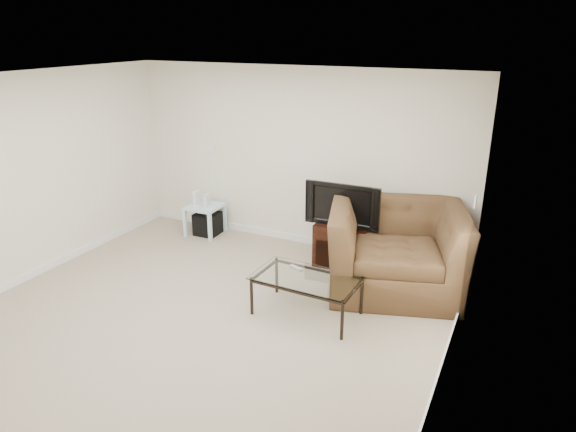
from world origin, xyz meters
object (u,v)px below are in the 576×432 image
at_px(television, 344,203).
at_px(coffee_table, 307,296).
at_px(side_table, 205,220).
at_px(subwoofer, 208,224).
at_px(recliner, 397,235).
at_px(tv_stand, 343,244).

height_order(television, coffee_table, television).
xyz_separation_m(side_table, subwoofer, (0.03, 0.02, -0.07)).
distance_m(television, recliner, 0.86).
relative_size(tv_stand, television, 0.77).
bearing_deg(side_table, recliner, -8.57).
xyz_separation_m(tv_stand, recliner, (0.77, -0.35, 0.39)).
height_order(recliner, coffee_table, recliner).
bearing_deg(tv_stand, subwoofer, 173.60).
height_order(tv_stand, subwoofer, tv_stand).
bearing_deg(coffee_table, side_table, 147.61).
relative_size(recliner, coffee_table, 1.37).
relative_size(tv_stand, recliner, 0.45).
xyz_separation_m(television, subwoofer, (-2.23, 0.16, -0.70)).
bearing_deg(subwoofer, tv_stand, -3.32).
height_order(side_table, subwoofer, side_table).
height_order(tv_stand, recliner, recliner).
bearing_deg(television, recliner, -23.21).
height_order(tv_stand, side_table, tv_stand).
bearing_deg(side_table, tv_stand, -2.76).
distance_m(television, side_table, 2.34).
bearing_deg(coffee_table, recliner, 55.49).
height_order(side_table, recliner, recliner).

